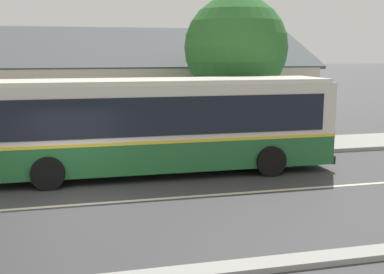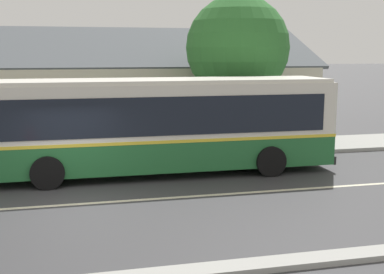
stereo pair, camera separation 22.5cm
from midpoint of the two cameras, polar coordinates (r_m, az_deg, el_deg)
ground_plane at (r=13.28m, az=-14.42°, el=-7.83°), size 300.00×300.00×0.00m
sidewalk_far at (r=19.07m, az=-14.30°, el=-2.20°), size 60.00×3.00×0.15m
lane_divider_stripe at (r=13.28m, az=-14.42°, el=-7.82°), size 60.00×0.16×0.01m
community_building at (r=26.49m, az=-18.29°, el=4.67°), size 27.73×10.11×6.35m
transit_bus at (r=15.91m, az=-5.12°, el=1.62°), size 12.07×2.82×3.14m
street_tree_primary at (r=20.66m, az=5.16°, el=10.01°), size 4.36×4.36×6.38m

